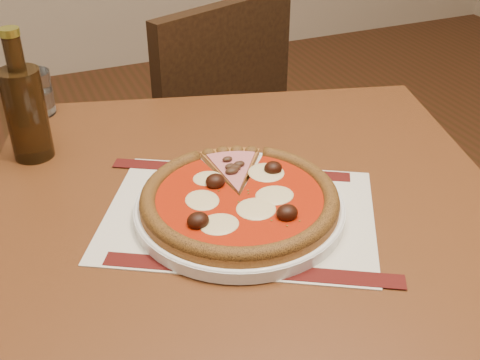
% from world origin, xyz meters
% --- Properties ---
extents(table, '(0.98, 0.98, 0.75)m').
position_xyz_m(table, '(-0.34, 0.46, 0.65)').
color(table, brown).
rests_on(table, ground).
extents(chair_far, '(0.54, 0.54, 0.88)m').
position_xyz_m(chair_far, '(-0.17, 1.15, 0.50)').
color(chair_far, black).
rests_on(chair_far, ground).
extents(placemat, '(0.48, 0.44, 0.00)m').
position_xyz_m(placemat, '(-0.36, 0.44, 0.75)').
color(placemat, beige).
rests_on(placemat, table).
extents(plate, '(0.31, 0.31, 0.02)m').
position_xyz_m(plate, '(-0.36, 0.44, 0.76)').
color(plate, white).
rests_on(plate, placemat).
extents(pizza, '(0.29, 0.29, 0.04)m').
position_xyz_m(pizza, '(-0.36, 0.44, 0.78)').
color(pizza, '#9F6026').
rests_on(pizza, plate).
extents(ham_slice, '(0.10, 0.14, 0.02)m').
position_xyz_m(ham_slice, '(-0.32, 0.52, 0.78)').
color(ham_slice, '#9F6026').
rests_on(ham_slice, plate).
extents(water_glass, '(0.09, 0.09, 0.08)m').
position_xyz_m(water_glass, '(-0.59, 0.91, 0.79)').
color(water_glass, white).
rests_on(water_glass, table).
extents(bottle, '(0.07, 0.07, 0.22)m').
position_xyz_m(bottle, '(-0.61, 0.74, 0.84)').
color(bottle, '#37220D').
rests_on(bottle, table).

